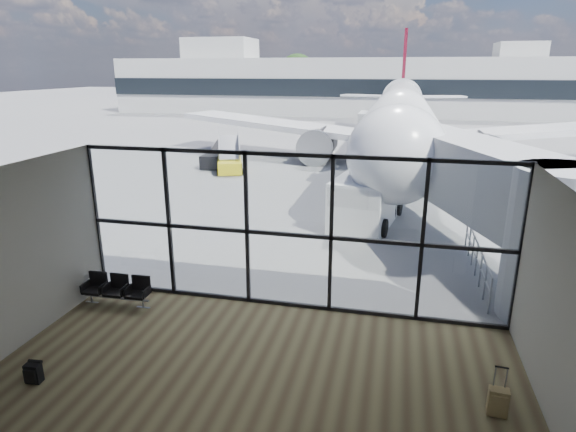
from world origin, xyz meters
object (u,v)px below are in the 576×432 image
at_px(service_van, 367,199).
at_px(belt_loader, 215,159).
at_px(backpack, 33,373).
at_px(mobile_stairs, 230,164).
at_px(suitcase, 498,402).
at_px(airliner, 400,116).
at_px(seating_row, 118,288).

height_order(service_van, belt_loader, service_van).
height_order(backpack, service_van, service_van).
bearing_deg(mobile_stairs, suitcase, -78.47).
height_order(backpack, belt_loader, belt_loader).
distance_m(backpack, airliner, 31.09).
xyz_separation_m(airliner, belt_loader, (-12.42, -6.27, -2.67)).
xyz_separation_m(seating_row, belt_loader, (-4.74, 20.01, 0.05)).
xyz_separation_m(suitcase, belt_loader, (-14.70, 22.60, 0.23)).
bearing_deg(mobile_stairs, service_van, -63.80).
relative_size(service_van, mobile_stairs, 1.55).
relative_size(seating_row, service_van, 0.37).
bearing_deg(backpack, airliner, 71.78).
bearing_deg(suitcase, airliner, 98.84).
bearing_deg(airliner, seating_row, -106.22).
bearing_deg(service_van, seating_row, -114.88).
bearing_deg(service_van, backpack, -105.59).
relative_size(backpack, suitcase, 0.48).
xyz_separation_m(backpack, belt_loader, (-4.98, 23.78, 0.31)).
bearing_deg(airliner, suitcase, -85.39).
relative_size(seating_row, suitcase, 1.93).
distance_m(suitcase, airliner, 29.10).
relative_size(service_van, belt_loader, 1.51).
xyz_separation_m(service_van, belt_loader, (-11.23, 10.65, -0.59)).
height_order(backpack, airliner, airliner).
height_order(backpack, suitcase, suitcase).
distance_m(seating_row, belt_loader, 20.56).
bearing_deg(seating_row, suitcase, -16.34).
height_order(service_van, mobile_stairs, mobile_stairs).
bearing_deg(airliner, service_van, -93.94).
height_order(backpack, mobile_stairs, mobile_stairs).
height_order(airliner, belt_loader, airliner).
height_order(seating_row, mobile_stairs, mobile_stairs).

